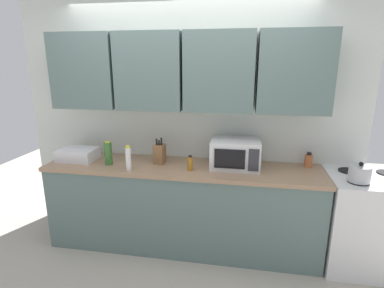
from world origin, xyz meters
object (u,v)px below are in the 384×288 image
at_px(dish_rack, 78,154).
at_px(bottle_spice_jar, 309,160).
at_px(knife_block, 160,154).
at_px(kettle, 360,173).
at_px(microwave, 236,154).
at_px(bottle_amber_vinegar, 190,163).
at_px(bottle_green_oil, 108,153).
at_px(stove_range, 366,222).
at_px(bottle_white_jar, 128,158).

bearing_deg(dish_rack, bottle_spice_jar, 4.64).
bearing_deg(knife_block, kettle, -6.11).
bearing_deg(knife_block, microwave, 1.35).
height_order(microwave, bottle_amber_vinegar, microwave).
bearing_deg(bottle_amber_vinegar, bottle_green_oil, 178.12).
xyz_separation_m(microwave, bottle_spice_jar, (0.72, 0.14, -0.07)).
height_order(kettle, bottle_spice_jar, kettle).
height_order(bottle_amber_vinegar, bottle_green_oil, bottle_green_oil).
relative_size(stove_range, dish_rack, 2.40).
xyz_separation_m(dish_rack, knife_block, (0.89, 0.04, 0.04)).
relative_size(microwave, bottle_spice_jar, 3.22).
height_order(kettle, dish_rack, kettle).
distance_m(kettle, bottle_green_oil, 2.36).
xyz_separation_m(knife_block, bottle_white_jar, (-0.24, -0.25, 0.01)).
bearing_deg(stove_range, microwave, 176.48).
bearing_deg(bottle_green_oil, knife_block, 13.44).
relative_size(kettle, microwave, 0.38).
bearing_deg(bottle_green_oil, bottle_amber_vinegar, -1.88).
height_order(stove_range, kettle, kettle).
distance_m(bottle_amber_vinegar, bottle_spice_jar, 1.19).
bearing_deg(kettle, bottle_spice_jar, 135.24).
bearing_deg(kettle, stove_range, 39.47).
xyz_separation_m(bottle_spice_jar, bottle_white_jar, (-1.74, -0.40, 0.05)).
distance_m(bottle_spice_jar, bottle_white_jar, 1.78).
height_order(microwave, dish_rack, microwave).
xyz_separation_m(stove_range, bottle_green_oil, (-2.53, -0.06, 0.57)).
xyz_separation_m(microwave, knife_block, (-0.77, -0.02, -0.04)).
distance_m(knife_block, bottle_spice_jar, 1.50).
bearing_deg(dish_rack, bottle_white_jar, -17.67).
distance_m(microwave, bottle_green_oil, 1.29).
bearing_deg(stove_range, bottle_green_oil, -178.58).
height_order(bottle_white_jar, bottle_green_oil, same).
distance_m(microwave, dish_rack, 1.67).
distance_m(stove_range, microwave, 1.38).
bearing_deg(microwave, kettle, -11.36).
bearing_deg(microwave, bottle_white_jar, -165.40).
xyz_separation_m(dish_rack, bottle_spice_jar, (2.39, 0.19, 0.01)).
height_order(microwave, bottle_green_oil, microwave).
xyz_separation_m(bottle_amber_vinegar, bottle_spice_jar, (1.15, 0.31, -0.00)).
relative_size(stove_range, bottle_spice_jar, 6.12).
bearing_deg(kettle, dish_rack, 176.67).
xyz_separation_m(microwave, bottle_amber_vinegar, (-0.43, -0.17, -0.07)).
bearing_deg(microwave, bottle_green_oil, -173.78).
xyz_separation_m(bottle_spice_jar, bottle_green_oil, (-2.00, -0.28, 0.05)).
xyz_separation_m(stove_range, kettle, (-0.17, -0.14, 0.53)).
relative_size(kettle, knife_block, 0.66).
bearing_deg(bottle_white_jar, kettle, 1.31).
relative_size(knife_block, bottle_amber_vinegar, 1.85).
bearing_deg(dish_rack, knife_block, 2.47).
bearing_deg(dish_rack, kettle, -3.33).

